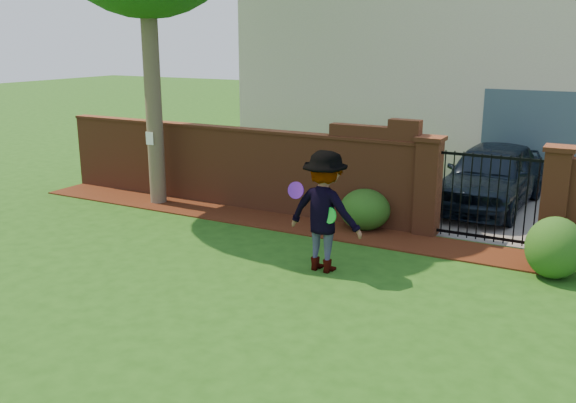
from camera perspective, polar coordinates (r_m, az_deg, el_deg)
The scene contains 15 objects.
ground at distance 9.81m, azimuth -8.27°, elevation -7.22°, with size 80.00×80.00×0.01m, color #1D4A12.
mulch_bed at distance 12.92m, azimuth -2.83°, elevation -1.56°, with size 11.10×1.08×0.03m, color #37160A.
brick_wall at distance 13.80m, azimuth -5.21°, elevation 3.35°, with size 8.70×0.31×2.16m.
pillar_left at distance 11.96m, azimuth 12.66°, elevation 1.43°, with size 0.50×0.50×1.88m.
pillar_right at distance 11.58m, azimuth 23.14°, elevation 0.15°, with size 0.50×0.50×1.88m.
iron_gate at distance 11.75m, azimuth 17.78°, elevation 0.32°, with size 1.78×0.03×1.60m.
driveway at distance 15.79m, azimuth 20.39°, elevation 0.50°, with size 3.20×8.00×0.01m, color slate.
house at distance 19.76m, azimuth 15.72°, elevation 12.83°, with size 12.40×6.40×6.30m.
car at distance 14.14m, azimuth 17.78°, elevation 2.09°, with size 1.68×4.18×1.42m, color black.
paper_notice at distance 14.04m, azimuth -12.51°, elevation 5.64°, with size 0.20×0.01×0.28m, color white.
shrub_left at distance 12.21m, azimuth 7.03°, elevation -0.73°, with size 0.98×0.98×0.80m, color #154615.
shrub_middle at distance 10.52m, azimuth 23.14°, elevation -3.90°, with size 0.89×0.89×0.98m, color #154615.
man at distance 9.86m, azimuth 3.23°, elevation -0.96°, with size 1.26×0.72×1.95m, color gray.
frisbee_purple at distance 9.78m, azimuth 0.72°, elevation 1.03°, with size 0.27×0.27×0.02m, color #611BAA.
frisbee_green at distance 9.65m, azimuth 3.85°, elevation -1.27°, with size 0.26×0.26×0.02m, color green.
Camera 1 is at (5.53, -7.23, 3.64)m, focal length 39.00 mm.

